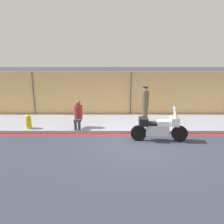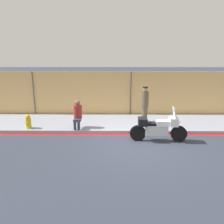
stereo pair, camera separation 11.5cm
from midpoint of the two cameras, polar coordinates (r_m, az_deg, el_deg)
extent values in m
plane|color=#333847|center=(8.93, 7.05, -8.30)|extent=(120.00, 120.00, 0.00)
cube|color=#8E93A3|center=(11.36, 5.61, -2.81)|extent=(41.18, 2.97, 0.15)
cube|color=red|center=(9.90, 6.38, -5.94)|extent=(41.18, 0.18, 0.01)
cube|color=#E5B26B|center=(12.60, 5.13, 4.63)|extent=(39.12, 0.08, 2.59)
cylinder|color=#4C4C51|center=(13.26, -19.53, 4.34)|extent=(0.05, 0.05, 2.59)
cylinder|color=#4C4C51|center=(12.50, 5.17, 4.55)|extent=(0.05, 0.05, 2.59)
cylinder|color=black|center=(9.46, 17.39, -5.44)|extent=(0.66, 0.17, 0.66)
cylinder|color=black|center=(9.18, 7.09, -5.48)|extent=(0.66, 0.17, 0.66)
cube|color=silver|center=(9.22, 11.85, -4.65)|extent=(0.94, 0.32, 0.42)
cube|color=white|center=(9.17, 13.41, -2.88)|extent=(0.53, 0.33, 0.22)
cube|color=black|center=(9.12, 11.30, -3.11)|extent=(0.61, 0.30, 0.10)
cube|color=white|center=(9.24, 16.12, -2.41)|extent=(0.34, 0.49, 0.34)
cube|color=silver|center=(9.14, 16.28, -0.13)|extent=(0.12, 0.42, 0.42)
cube|color=black|center=(9.03, 8.37, -2.49)|extent=(0.38, 0.52, 0.30)
cylinder|color=brown|center=(11.28, 8.74, -0.57)|extent=(0.30, 0.30, 0.78)
cylinder|color=brown|center=(11.11, 8.89, 3.32)|extent=(0.36, 0.36, 0.78)
sphere|color=tan|center=(11.02, 8.99, 5.89)|extent=(0.22, 0.22, 0.22)
cylinder|color=black|center=(11.01, 9.01, 6.38)|extent=(0.26, 0.26, 0.05)
cylinder|color=#2D3342|center=(10.06, -9.35, -3.53)|extent=(0.12, 0.12, 0.42)
cylinder|color=#2D3342|center=(10.03, -8.37, -3.55)|extent=(0.12, 0.12, 0.42)
cube|color=#2D3342|center=(10.18, -8.72, -2.06)|extent=(0.33, 0.42, 0.10)
cylinder|color=maroon|center=(10.29, -8.62, 0.13)|extent=(0.39, 0.39, 0.59)
sphere|color=brown|center=(10.20, -8.70, 2.39)|extent=(0.24, 0.24, 0.24)
cylinder|color=gold|center=(10.90, -20.71, -2.76)|extent=(0.25, 0.25, 0.47)
sphere|color=gold|center=(10.82, -20.85, -1.23)|extent=(0.22, 0.22, 0.22)
cylinder|color=gold|center=(10.77, -20.97, -2.85)|extent=(0.09, 0.10, 0.09)
camera|label=1|loc=(0.06, -89.66, 0.09)|focal=35.00mm
camera|label=2|loc=(0.06, 90.34, -0.09)|focal=35.00mm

